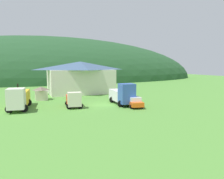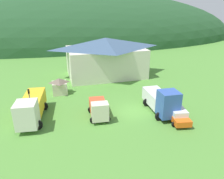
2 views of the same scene
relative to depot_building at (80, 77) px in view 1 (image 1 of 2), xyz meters
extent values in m
plane|color=#518C38|center=(-0.67, -16.47, -3.86)|extent=(200.00, 200.00, 0.00)
ellipsoid|color=#234C28|center=(-0.67, 49.57, -3.86)|extent=(145.16, 60.00, 38.11)
cube|color=silver|center=(0.00, 0.00, -1.08)|extent=(14.51, 9.70, 5.54)
pyramid|color=#3D5675|center=(0.00, 0.00, 2.66)|extent=(15.67, 10.48, 1.94)
cube|color=beige|center=(-9.43, -7.36, -2.91)|extent=(2.22, 2.24, 1.90)
pyramid|color=#6B5B4C|center=(-9.43, -7.36, -1.62)|extent=(2.40, 2.42, 0.66)
cube|color=silver|center=(-13.39, -17.42, -1.88)|extent=(2.54, 2.78, 2.86)
cube|color=black|center=(-13.41, -17.54, -1.25)|extent=(1.45, 2.15, 0.91)
cube|color=gold|center=(-12.91, -13.43, -2.28)|extent=(2.90, 5.74, 2.04)
cylinder|color=black|center=(-12.42, -17.54, -3.31)|extent=(1.10, 0.30, 1.10)
cylinder|color=black|center=(-14.36, -17.30, -3.31)|extent=(1.10, 0.30, 1.10)
cylinder|color=black|center=(-11.84, -12.72, -3.31)|extent=(1.10, 0.30, 1.10)
cylinder|color=black|center=(-13.78, -12.49, -3.31)|extent=(1.10, 0.30, 1.10)
cube|color=beige|center=(-5.30, -17.99, -2.38)|extent=(2.11, 1.56, 2.15)
cube|color=black|center=(-5.30, -18.06, -1.91)|extent=(1.17, 1.20, 0.69)
cube|color=#DB512D|center=(-5.08, -15.72, -2.76)|extent=(2.28, 3.36, 1.39)
cylinder|color=black|center=(-4.46, -18.07, -3.46)|extent=(0.80, 0.30, 0.80)
cylinder|color=black|center=(-6.14, -17.91, -3.46)|extent=(0.80, 0.30, 0.80)
cylinder|color=black|center=(-4.20, -15.32, -3.46)|extent=(0.80, 0.30, 0.80)
cylinder|color=black|center=(-5.88, -15.16, -3.46)|extent=(0.80, 0.30, 0.80)
cube|color=#3356AD|center=(2.77, -19.53, -1.72)|extent=(2.40, 2.30, 3.16)
cube|color=black|center=(2.76, -19.64, -1.03)|extent=(1.32, 1.81, 1.01)
cube|color=silver|center=(2.96, -16.11, -2.42)|extent=(2.54, 4.79, 1.76)
cylinder|color=black|center=(3.76, -19.58, -3.31)|extent=(1.10, 0.30, 1.10)
cylinder|color=black|center=(1.78, -19.47, -3.31)|extent=(1.10, 0.30, 1.10)
cylinder|color=black|center=(3.99, -15.47, -3.31)|extent=(1.10, 0.30, 1.10)
cylinder|color=black|center=(2.01, -15.36, -3.31)|extent=(1.10, 0.30, 1.10)
cube|color=orange|center=(3.87, -19.67, -3.17)|extent=(2.81, 5.63, 0.70)
cube|color=silver|center=(3.75, -20.30, -2.51)|extent=(2.07, 2.43, 0.62)
cylinder|color=black|center=(4.33, -21.61, -3.52)|extent=(0.68, 0.24, 0.68)
cylinder|color=black|center=(2.74, -21.32, -3.52)|extent=(0.68, 0.24, 0.68)
cylinder|color=black|center=(5.00, -18.02, -3.52)|extent=(0.68, 0.24, 0.68)
cylinder|color=black|center=(3.41, -17.72, -3.52)|extent=(0.68, 0.24, 0.68)
cylinder|color=#4C4C51|center=(-13.20, -14.55, -2.20)|extent=(0.12, 0.12, 3.30)
cube|color=black|center=(-13.20, -14.55, -0.28)|extent=(0.20, 0.24, 0.55)
sphere|color=green|center=(-13.20, -14.42, -0.28)|extent=(0.14, 0.14, 0.14)
cone|color=orange|center=(-3.98, -12.56, -3.86)|extent=(0.36, 0.36, 0.57)
cone|color=orange|center=(-4.07, -11.56, -3.86)|extent=(0.36, 0.36, 0.63)
camera|label=1|loc=(-11.93, -49.61, 2.80)|focal=34.01mm
camera|label=2|loc=(-10.02, -39.70, 9.18)|focal=33.82mm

